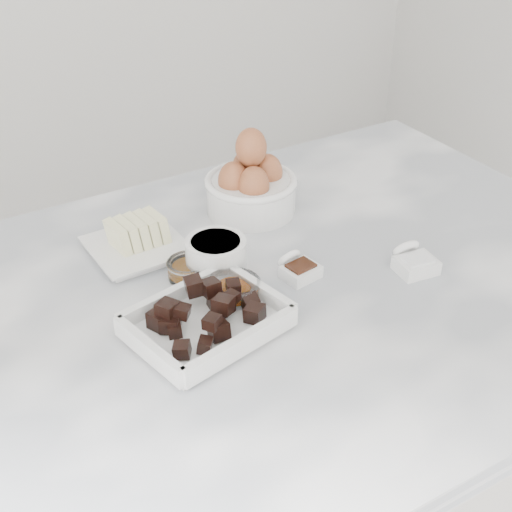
{
  "coord_description": "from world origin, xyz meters",
  "views": [
    {
      "loc": [
        -0.42,
        -0.71,
        1.54
      ],
      "look_at": [
        0.02,
        0.03,
        0.98
      ],
      "focal_mm": 50.0,
      "sensor_mm": 36.0,
      "label": 1
    }
  ],
  "objects": [
    {
      "name": "sugar_ramekin",
      "position": [
        -0.02,
        0.08,
        0.97
      ],
      "size": [
        0.09,
        0.09,
        0.05
      ],
      "color": "white",
      "rests_on": "marble_slab"
    },
    {
      "name": "egg_bowl",
      "position": [
        0.12,
        0.21,
        0.99
      ],
      "size": [
        0.16,
        0.16,
        0.15
      ],
      "color": "white",
      "rests_on": "marble_slab"
    },
    {
      "name": "butter_plate",
      "position": [
        -0.1,
        0.19,
        0.96
      ],
      "size": [
        0.14,
        0.14,
        0.06
      ],
      "color": "white",
      "rests_on": "marble_slab"
    },
    {
      "name": "honey_bowl",
      "position": [
        -0.06,
        0.08,
        0.95
      ],
      "size": [
        0.07,
        0.07,
        0.03
      ],
      "color": "white",
      "rests_on": "marble_slab"
    },
    {
      "name": "cabinet",
      "position": [
        0.0,
        0.0,
        0.45
      ],
      "size": [
        1.1,
        0.7,
        0.9
      ],
      "primitive_type": "cube",
      "color": "beige",
      "rests_on": "ground"
    },
    {
      "name": "marble_slab",
      "position": [
        0.0,
        0.0,
        0.92
      ],
      "size": [
        1.2,
        0.8,
        0.04
      ],
      "primitive_type": "cube",
      "color": "white",
      "rests_on": "cabinet"
    },
    {
      "name": "vanilla_spoon",
      "position": [
        0.08,
        0.01,
        0.95
      ],
      "size": [
        0.06,
        0.07,
        0.04
      ],
      "color": "white",
      "rests_on": "marble_slab"
    },
    {
      "name": "salt_spoon",
      "position": [
        0.24,
        -0.07,
        0.95
      ],
      "size": [
        0.06,
        0.08,
        0.04
      ],
      "color": "white",
      "rests_on": "marble_slab"
    },
    {
      "name": "chocolate_dish",
      "position": [
        -0.1,
        -0.04,
        0.96
      ],
      "size": [
        0.23,
        0.19,
        0.05
      ],
      "color": "white",
      "rests_on": "marble_slab"
    },
    {
      "name": "zest_bowl",
      "position": [
        -0.04,
        -0.0,
        0.96
      ],
      "size": [
        0.08,
        0.08,
        0.03
      ],
      "color": "white",
      "rests_on": "marble_slab"
    }
  ]
}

